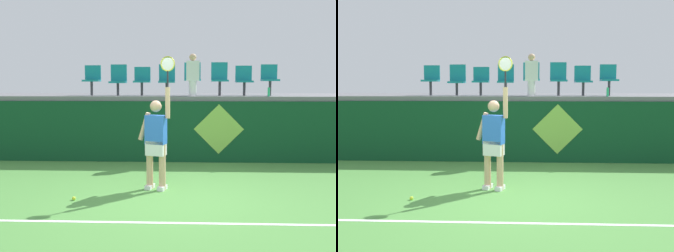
% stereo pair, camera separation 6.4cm
% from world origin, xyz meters
% --- Properties ---
extents(ground_plane, '(40.00, 40.00, 0.00)m').
position_xyz_m(ground_plane, '(0.00, 0.00, 0.00)').
color(ground_plane, '#519342').
extents(court_back_wall, '(13.14, 0.20, 1.57)m').
position_xyz_m(court_back_wall, '(0.00, 3.54, 0.78)').
color(court_back_wall, '#0F4223').
rests_on(court_back_wall, ground_plane).
extents(spectator_platform, '(13.14, 3.09, 0.12)m').
position_xyz_m(spectator_platform, '(0.00, 5.04, 1.63)').
color(spectator_platform, slate).
rests_on(spectator_platform, court_back_wall).
extents(court_baseline_stripe, '(11.82, 0.08, 0.01)m').
position_xyz_m(court_baseline_stripe, '(0.00, -1.16, 0.00)').
color(court_baseline_stripe, white).
rests_on(court_baseline_stripe, ground_plane).
extents(tennis_player, '(0.73, 0.37, 2.53)m').
position_xyz_m(tennis_player, '(-0.41, 0.74, 0.97)').
color(tennis_player, white).
rests_on(tennis_player, ground_plane).
extents(tennis_ball, '(0.07, 0.07, 0.07)m').
position_xyz_m(tennis_ball, '(-1.81, -0.06, 0.03)').
color(tennis_ball, '#D1E533').
rests_on(tennis_ball, ground_plane).
extents(water_bottle, '(0.06, 0.06, 0.23)m').
position_xyz_m(water_bottle, '(2.26, 3.60, 1.80)').
color(water_bottle, '#26B272').
rests_on(water_bottle, spectator_platform).
extents(stadium_chair_0, '(0.44, 0.42, 0.82)m').
position_xyz_m(stadium_chair_0, '(-2.41, 4.24, 2.15)').
color(stadium_chair_0, '#38383D').
rests_on(stadium_chair_0, spectator_platform).
extents(stadium_chair_1, '(0.44, 0.42, 0.84)m').
position_xyz_m(stadium_chair_1, '(-1.70, 4.25, 2.14)').
color(stadium_chair_1, '#38383D').
rests_on(stadium_chair_1, spectator_platform).
extents(stadium_chair_2, '(0.44, 0.42, 0.78)m').
position_xyz_m(stadium_chair_2, '(-1.04, 4.24, 2.12)').
color(stadium_chair_2, '#38383D').
rests_on(stadium_chair_2, spectator_platform).
extents(stadium_chair_3, '(0.44, 0.42, 0.85)m').
position_xyz_m(stadium_chair_3, '(-0.37, 4.25, 2.14)').
color(stadium_chair_3, '#38383D').
rests_on(stadium_chair_3, spectator_platform).
extents(stadium_chair_4, '(0.44, 0.42, 0.89)m').
position_xyz_m(stadium_chair_4, '(0.33, 4.24, 2.19)').
color(stadium_chair_4, '#38383D').
rests_on(stadium_chair_4, spectator_platform).
extents(stadium_chair_5, '(0.44, 0.42, 0.90)m').
position_xyz_m(stadium_chair_5, '(1.06, 4.25, 2.18)').
color(stadium_chair_5, '#38383D').
rests_on(stadium_chair_5, spectator_platform).
extents(stadium_chair_6, '(0.44, 0.42, 0.81)m').
position_xyz_m(stadium_chair_6, '(1.71, 4.24, 2.13)').
color(stadium_chair_6, '#38383D').
rests_on(stadium_chair_6, spectator_platform).
extents(stadium_chair_7, '(0.44, 0.42, 0.84)m').
position_xyz_m(stadium_chair_7, '(2.40, 4.24, 2.17)').
color(stadium_chair_7, '#38383D').
rests_on(stadium_chair_7, spectator_platform).
extents(spectator_0, '(0.34, 0.20, 1.10)m').
position_xyz_m(spectator_0, '(0.33, 3.79, 2.25)').
color(spectator_0, white).
rests_on(spectator_0, spectator_platform).
extents(wall_signage_mount, '(1.27, 0.01, 1.50)m').
position_xyz_m(wall_signage_mount, '(0.99, 3.44, 0.00)').
color(wall_signage_mount, '#0F4223').
rests_on(wall_signage_mount, ground_plane).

